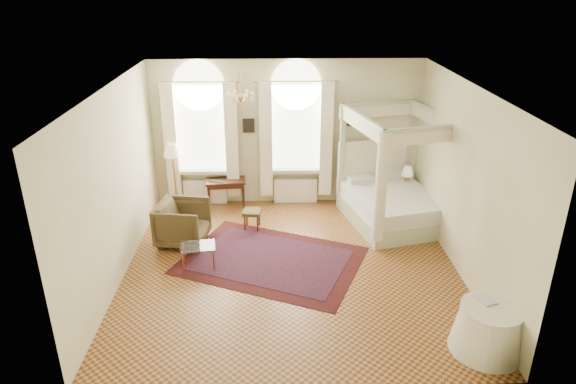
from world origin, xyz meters
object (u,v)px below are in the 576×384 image
armchair (183,223)px  side_table (489,329)px  coffee_table (198,248)px  nightstand (406,196)px  floor_lamp (172,153)px  writing_desk (226,184)px  stool (252,213)px  canopy_bed (393,198)px

armchair → side_table: (4.82, -3.32, -0.08)m
coffee_table → side_table: bearing=-28.7°
coffee_table → nightstand: bearing=28.3°
armchair → floor_lamp: (-0.43, 1.70, 0.89)m
nightstand → writing_desk: (-4.10, 0.22, 0.27)m
writing_desk → stool: bearing=-60.2°
writing_desk → armchair: 1.83m
stool → coffee_table: bearing=-121.8°
stool → writing_desk: bearing=119.8°
canopy_bed → stool: bearing=-175.8°
coffee_table → side_table: (4.40, -2.41, -0.03)m
nightstand → writing_desk: size_ratio=0.66×
floor_lamp → coffee_table: bearing=-72.2°
nightstand → floor_lamp: size_ratio=0.40×
nightstand → coffee_table: size_ratio=0.91×
nightstand → stool: 3.58m
canopy_bed → floor_lamp: canopy_bed is taller
armchair → writing_desk: bearing=-14.0°
canopy_bed → stool: 3.03m
coffee_table → armchair: bearing=114.3°
canopy_bed → coffee_table: (-3.94, -1.72, -0.16)m
canopy_bed → stool: size_ratio=6.25×
nightstand → floor_lamp: bearing=177.4°
writing_desk → floor_lamp: 1.36m
writing_desk → floor_lamp: (-1.14, 0.02, 0.74)m
canopy_bed → floor_lamp: (-4.78, 0.89, 0.77)m
canopy_bed → side_table: size_ratio=2.47×
canopy_bed → nightstand: bearing=55.0°
floor_lamp → nightstand: bearing=-2.6°
stool → canopy_bed: bearing=4.2°
canopy_bed → writing_desk: size_ratio=2.76×
canopy_bed → writing_desk: (-3.64, 0.88, 0.02)m
canopy_bed → coffee_table: 4.30m
writing_desk → floor_lamp: size_ratio=0.61×
side_table → writing_desk: bearing=129.4°
canopy_bed → side_table: (0.46, -4.13, -0.20)m
armchair → coffee_table: 1.01m
armchair → side_table: armchair is taller
canopy_bed → armchair: size_ratio=2.73×
nightstand → stool: bearing=-165.8°
armchair → coffee_table: bearing=-146.6°
canopy_bed → coffee_table: size_ratio=3.82×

